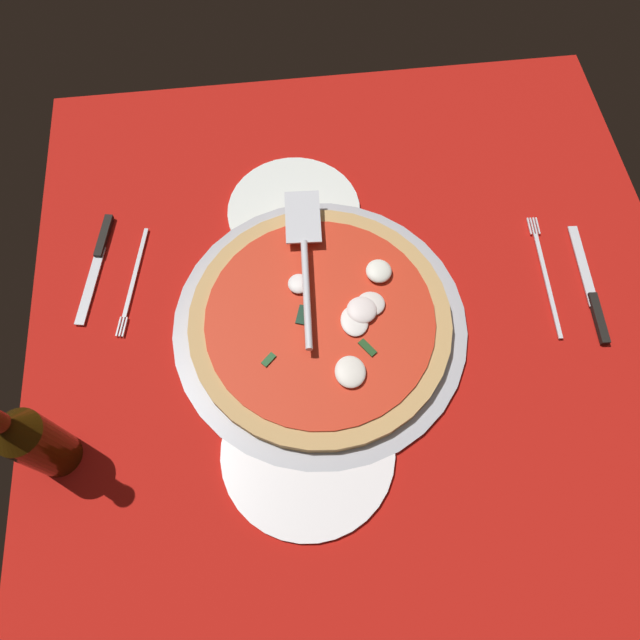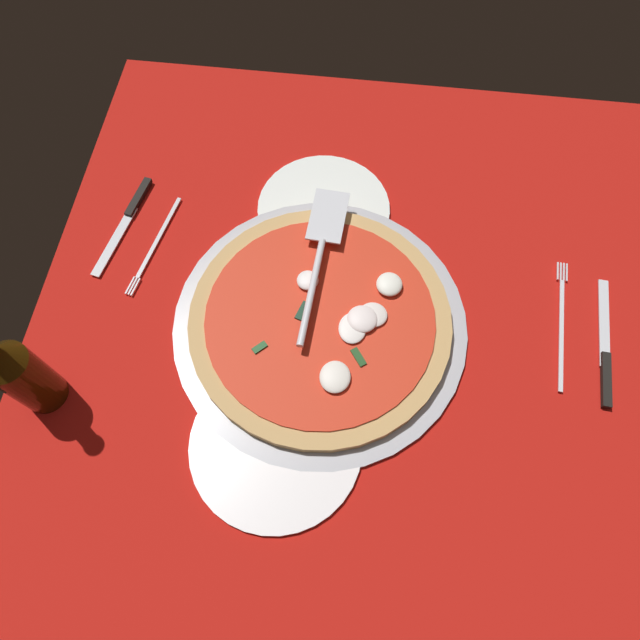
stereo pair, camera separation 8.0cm
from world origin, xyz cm
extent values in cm
cube|color=#B3150F|center=(0.00, 0.00, -0.40)|extent=(94.27, 94.27, 0.80)
cube|color=white|center=(-42.42, -14.14, 0.05)|extent=(9.43, 9.43, 0.10)
cube|color=white|center=(-32.99, -23.57, 0.05)|extent=(9.43, 9.43, 0.10)
cube|color=white|center=(-32.99, -4.71, 0.05)|extent=(9.43, 9.43, 0.10)
cube|color=white|center=(-32.99, 14.14, 0.05)|extent=(9.43, 9.43, 0.10)
cube|color=white|center=(-32.99, 32.99, 0.05)|extent=(9.43, 9.43, 0.10)
cube|color=white|center=(-23.57, -32.99, 0.05)|extent=(9.43, 9.43, 0.10)
cube|color=white|center=(-23.57, -14.14, 0.05)|extent=(9.43, 9.43, 0.10)
cube|color=white|center=(-23.57, 4.71, 0.05)|extent=(9.43, 9.43, 0.10)
cube|color=white|center=(-23.57, 23.57, 0.05)|extent=(9.43, 9.43, 0.10)
cube|color=white|center=(-23.57, 42.42, 0.05)|extent=(9.43, 9.43, 0.10)
cube|color=white|center=(-14.14, -23.57, 0.05)|extent=(9.43, 9.43, 0.10)
cube|color=white|center=(-14.14, -4.71, 0.05)|extent=(9.43, 9.43, 0.10)
cube|color=white|center=(-14.14, 14.14, 0.05)|extent=(9.43, 9.43, 0.10)
cube|color=white|center=(-14.14, 32.99, 0.05)|extent=(9.43, 9.43, 0.10)
cube|color=white|center=(-4.71, -32.99, 0.05)|extent=(9.43, 9.43, 0.10)
cube|color=white|center=(-4.71, -14.14, 0.05)|extent=(9.43, 9.43, 0.10)
cube|color=white|center=(-4.71, 4.71, 0.05)|extent=(9.43, 9.43, 0.10)
cube|color=white|center=(-4.71, 23.57, 0.05)|extent=(9.43, 9.43, 0.10)
cube|color=white|center=(-4.71, 42.42, 0.05)|extent=(9.43, 9.43, 0.10)
cube|color=white|center=(4.71, -42.42, 0.05)|extent=(9.43, 9.43, 0.10)
cube|color=white|center=(4.71, -23.57, 0.05)|extent=(9.43, 9.43, 0.10)
cube|color=white|center=(4.71, -4.71, 0.05)|extent=(9.43, 9.43, 0.10)
cube|color=white|center=(4.71, 14.14, 0.05)|extent=(9.43, 9.43, 0.10)
cube|color=white|center=(4.71, 32.99, 0.05)|extent=(9.43, 9.43, 0.10)
cube|color=white|center=(14.14, -32.99, 0.05)|extent=(9.43, 9.43, 0.10)
cube|color=white|center=(14.14, -14.14, 0.05)|extent=(9.43, 9.43, 0.10)
cube|color=white|center=(14.14, 4.71, 0.05)|extent=(9.43, 9.43, 0.10)
cube|color=white|center=(14.14, 23.57, 0.05)|extent=(9.43, 9.43, 0.10)
cube|color=white|center=(14.14, 42.42, 0.05)|extent=(9.43, 9.43, 0.10)
cube|color=white|center=(23.57, -42.42, 0.05)|extent=(9.43, 9.43, 0.10)
cube|color=white|center=(23.57, -23.57, 0.05)|extent=(9.43, 9.43, 0.10)
cube|color=white|center=(23.57, -4.71, 0.05)|extent=(9.43, 9.43, 0.10)
cube|color=white|center=(23.57, 14.14, 0.05)|extent=(9.43, 9.43, 0.10)
cube|color=white|center=(23.57, 32.99, 0.05)|extent=(9.43, 9.43, 0.10)
cube|color=white|center=(32.99, -32.99, 0.05)|extent=(9.43, 9.43, 0.10)
cube|color=white|center=(32.99, -14.14, 0.05)|extent=(9.43, 9.43, 0.10)
cube|color=white|center=(32.99, 4.71, 0.05)|extent=(9.43, 9.43, 0.10)
cube|color=white|center=(32.99, 23.57, 0.05)|extent=(9.43, 9.43, 0.10)
cube|color=white|center=(32.99, 42.42, 0.05)|extent=(9.43, 9.43, 0.10)
cube|color=white|center=(42.42, -42.42, 0.05)|extent=(9.43, 9.43, 0.10)
cube|color=white|center=(42.42, -23.57, 0.05)|extent=(9.43, 9.43, 0.10)
cube|color=white|center=(42.42, -4.71, 0.05)|extent=(9.43, 9.43, 0.10)
cube|color=white|center=(42.42, 14.14, 0.05)|extent=(9.43, 9.43, 0.10)
cube|color=white|center=(42.42, 32.99, 0.05)|extent=(9.43, 9.43, 0.10)
cylinder|color=#ADAEB6|center=(-1.68, 5.83, 0.60)|extent=(41.63, 41.63, 1.01)
cylinder|color=white|center=(-19.40, 9.47, 0.60)|extent=(22.45, 22.45, 1.00)
cylinder|color=white|center=(18.28, 7.64, 0.60)|extent=(20.72, 20.72, 1.00)
cylinder|color=tan|center=(-1.68, 5.83, 1.88)|extent=(36.82, 36.82, 1.54)
cylinder|color=red|center=(-1.68, 5.83, 2.80)|extent=(32.14, 32.14, 0.30)
ellipsoid|color=white|center=(3.68, 8.24, 3.47)|extent=(3.19, 3.11, 1.04)
ellipsoid|color=white|center=(-0.59, -1.41, 3.36)|extent=(3.81, 4.01, 0.82)
ellipsoid|color=white|center=(-1.53, -0.46, 3.59)|extent=(4.17, 4.24, 1.28)
ellipsoid|color=white|center=(-10.29, 2.81, 3.50)|extent=(4.55, 4.12, 1.10)
ellipsoid|color=white|center=(-2.94, 1.21, 3.35)|extent=(4.69, 3.83, 0.80)
ellipsoid|color=white|center=(4.31, -3.32, 3.64)|extent=(3.83, 3.70, 1.39)
cube|color=#1F5025|center=(-7.17, 13.40, 3.10)|extent=(2.09, 2.13, 0.30)
cube|color=#153624|center=(-1.05, 8.27, 3.10)|extent=(3.16, 2.13, 0.30)
cube|color=#1D441B|center=(-6.98, -0.33, 3.10)|extent=(2.79, 2.39, 0.30)
cube|color=silver|center=(14.31, 6.55, 4.48)|extent=(9.48, 5.75, 0.30)
cylinder|color=silver|center=(1.34, 7.36, 4.83)|extent=(16.84, 2.05, 1.00)
cube|color=white|center=(0.65, -31.10, 0.40)|extent=(20.32, 14.57, 0.60)
cube|color=silver|center=(0.86, -28.13, 0.83)|extent=(17.47, 1.83, 0.25)
cube|color=silver|center=(11.02, -29.51, 0.83)|extent=(3.01, 0.43, 0.25)
cube|color=silver|center=(11.05, -29.07, 0.83)|extent=(3.01, 0.43, 0.25)
cube|color=silver|center=(11.08, -28.63, 0.83)|extent=(3.01, 0.43, 0.25)
cube|color=silver|center=(11.12, -28.19, 0.83)|extent=(3.01, 0.43, 0.25)
cube|color=black|center=(-5.47, -33.65, 1.10)|extent=(7.96, 1.75, 0.80)
cube|color=silver|center=(3.39, -34.28, 0.83)|extent=(13.88, 2.37, 0.25)
cube|color=silver|center=(10.62, 35.02, 0.40)|extent=(20.79, 16.95, 0.60)
cube|color=silver|center=(10.01, 32.03, 0.83)|extent=(15.00, 3.58, 0.25)
cube|color=silver|center=(1.19, 34.25, 0.83)|extent=(2.98, 0.81, 0.25)
cube|color=silver|center=(1.10, 33.82, 0.83)|extent=(2.98, 0.81, 0.25)
cube|color=silver|center=(1.02, 33.39, 0.83)|extent=(2.98, 0.81, 0.25)
cube|color=black|center=(16.69, 36.92, 1.10)|extent=(7.54, 2.64, 0.80)
cube|color=silver|center=(8.48, 38.57, 0.83)|extent=(13.05, 3.94, 0.25)
cylinder|color=#321E05|center=(-16.16, 41.22, 6.15)|extent=(5.70, 5.70, 12.09)
cone|color=#321E05|center=(-16.16, 41.22, 14.09)|extent=(5.70, 5.70, 3.78)
camera|label=1|loc=(-35.73, 9.79, 74.81)|focal=32.26mm
camera|label=2|loc=(-35.72, 1.76, 74.81)|focal=32.26mm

